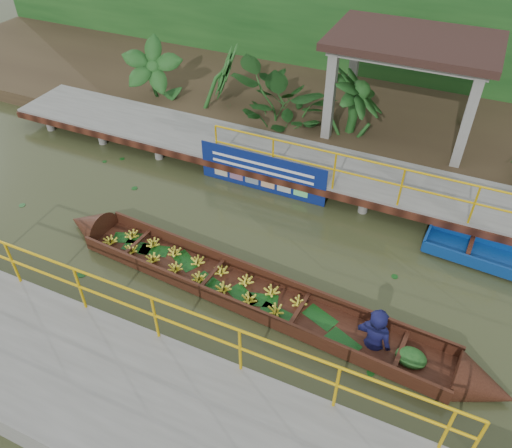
% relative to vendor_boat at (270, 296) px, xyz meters
% --- Properties ---
extents(ground, '(80.00, 80.00, 0.00)m').
position_rel_vendor_boat_xyz_m(ground, '(-2.09, 1.07, -0.28)').
color(ground, '#31361B').
rests_on(ground, ground).
extents(land_strip, '(30.00, 8.00, 0.45)m').
position_rel_vendor_boat_xyz_m(land_strip, '(-2.09, 8.57, -0.05)').
color(land_strip, '#37281B').
rests_on(land_strip, ground).
extents(far_dock, '(16.00, 2.06, 1.66)m').
position_rel_vendor_boat_xyz_m(far_dock, '(-2.07, 4.50, 0.20)').
color(far_dock, slate).
rests_on(far_dock, ground).
extents(near_dock, '(18.00, 2.40, 1.73)m').
position_rel_vendor_boat_xyz_m(near_dock, '(-1.09, -3.13, 0.02)').
color(near_dock, slate).
rests_on(near_dock, ground).
extents(pavilion, '(4.40, 3.00, 3.00)m').
position_rel_vendor_boat_xyz_m(pavilion, '(0.91, 7.37, 2.54)').
color(pavilion, slate).
rests_on(pavilion, ground).
extents(foliage_backdrop, '(30.00, 0.80, 4.00)m').
position_rel_vendor_boat_xyz_m(foliage_backdrop, '(-2.09, 11.07, 1.72)').
color(foliage_backdrop, '#154216').
rests_on(foliage_backdrop, ground).
extents(vendor_boat, '(10.08, 1.72, 2.33)m').
position_rel_vendor_boat_xyz_m(vendor_boat, '(0.00, 0.00, 0.00)').
color(vendor_boat, black).
rests_on(vendor_boat, ground).
extents(blue_banner, '(3.47, 0.04, 1.08)m').
position_rel_vendor_boat_xyz_m(blue_banner, '(-1.76, 3.55, 0.28)').
color(blue_banner, navy).
rests_on(blue_banner, ground).
extents(tropical_plants, '(14.66, 1.66, 2.07)m').
position_rel_vendor_boat_xyz_m(tropical_plants, '(-0.55, 6.37, 1.21)').
color(tropical_plants, '#154216').
rests_on(tropical_plants, ground).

